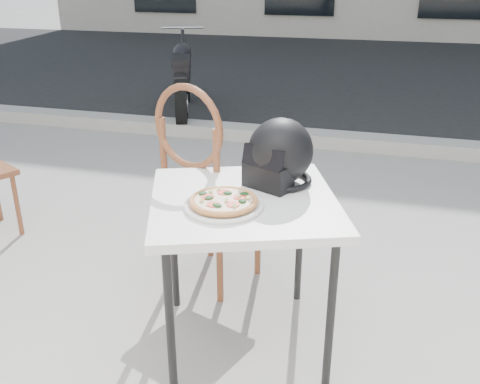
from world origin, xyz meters
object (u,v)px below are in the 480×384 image
(cafe_chair_main, at_px, (203,178))
(pizza, at_px, (224,201))
(cafe_table_main, at_px, (244,212))
(plate, at_px, (224,206))
(helmet, at_px, (279,155))
(motorcycle, at_px, (183,79))

(cafe_chair_main, bearing_deg, pizza, 137.74)
(cafe_table_main, distance_m, plate, 0.14)
(cafe_table_main, relative_size, plate, 2.90)
(cafe_table_main, xyz_separation_m, plate, (-0.05, -0.11, 0.07))
(helmet, height_order, motorcycle, helmet)
(plate, height_order, cafe_chair_main, cafe_chair_main)
(cafe_table_main, xyz_separation_m, helmet, (0.10, 0.19, 0.18))
(plate, height_order, pizza, pizza)
(pizza, distance_m, helmet, 0.35)
(plate, bearing_deg, pizza, 94.13)
(plate, distance_m, cafe_chair_main, 0.58)
(pizza, xyz_separation_m, cafe_chair_main, (-0.26, 0.51, -0.13))
(plate, height_order, motorcycle, motorcycle)
(cafe_table_main, bearing_deg, cafe_chair_main, 127.96)
(pizza, bearing_deg, helmet, 64.31)
(plate, relative_size, helmet, 0.88)
(cafe_table_main, bearing_deg, helmet, 63.04)
(pizza, relative_size, cafe_chair_main, 0.32)
(pizza, height_order, cafe_chair_main, cafe_chair_main)
(plate, xyz_separation_m, helmet, (0.15, 0.30, 0.11))
(cafe_table_main, bearing_deg, motorcycle, 114.94)
(pizza, xyz_separation_m, helmet, (0.15, 0.30, 0.09))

